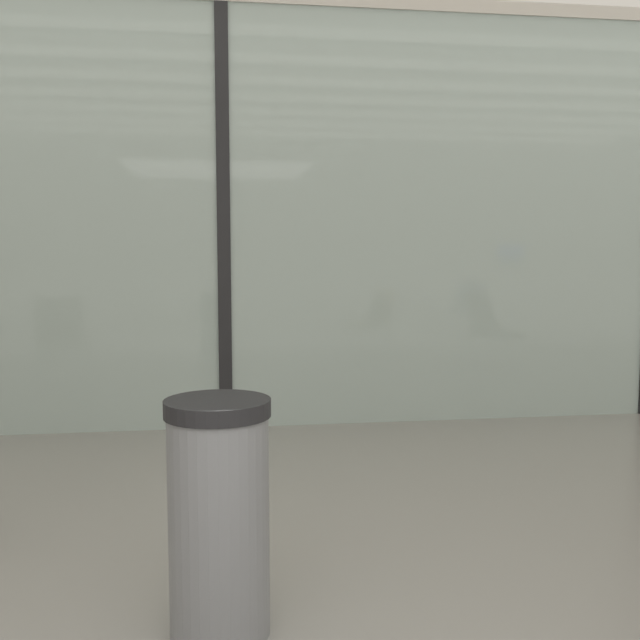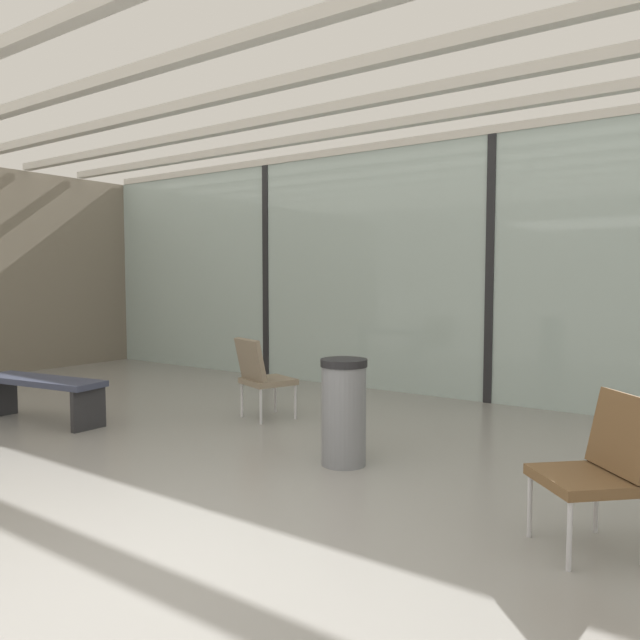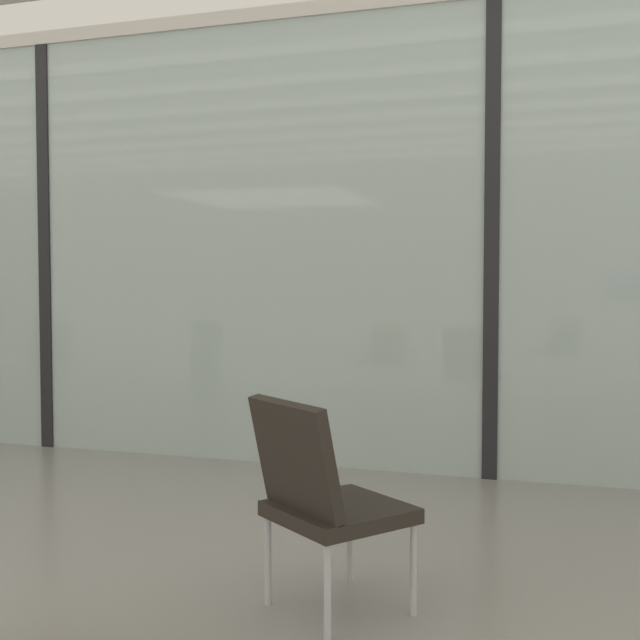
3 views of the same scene
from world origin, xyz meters
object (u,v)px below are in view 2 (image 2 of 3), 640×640
(lounge_chair_3, at_px, (261,373))
(parked_airplane, at_px, (516,251))
(waiting_bench, at_px, (42,388))
(trash_bin, at_px, (344,412))
(lounge_chair_2, at_px, (600,462))

(lounge_chair_3, bearing_deg, parked_airplane, -74.91)
(waiting_bench, height_order, trash_bin, trash_bin)
(lounge_chair_2, relative_size, lounge_chair_3, 1.00)
(parked_airplane, xyz_separation_m, lounge_chair_3, (-0.55, -6.66, -1.52))
(parked_airplane, height_order, trash_bin, parked_airplane)
(waiting_bench, bearing_deg, lounge_chair_3, -149.15)
(lounge_chair_3, bearing_deg, trash_bin, 172.52)
(parked_airplane, height_order, lounge_chair_2, parked_airplane)
(lounge_chair_2, xyz_separation_m, waiting_bench, (-5.36, -0.14, -0.13))
(parked_airplane, bearing_deg, lounge_chair_2, -69.02)
(parked_airplane, bearing_deg, lounge_chair_3, -94.74)
(lounge_chair_2, height_order, waiting_bench, lounge_chair_2)
(lounge_chair_2, distance_m, trash_bin, 2.07)
(waiting_bench, bearing_deg, trash_bin, -178.07)
(lounge_chair_3, xyz_separation_m, trash_bin, (1.59, -0.82, -0.06))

